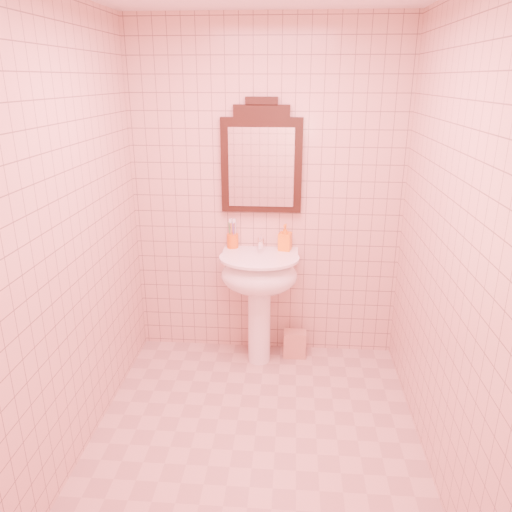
# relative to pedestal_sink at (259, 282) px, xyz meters

# --- Properties ---
(floor) EXTENTS (2.20, 2.20, 0.00)m
(floor) POSITION_rel_pedestal_sink_xyz_m (0.04, -0.87, -0.66)
(floor) COLOR #C5A08E
(floor) RESTS_ON ground
(back_wall) EXTENTS (2.00, 0.02, 2.50)m
(back_wall) POSITION_rel_pedestal_sink_xyz_m (0.04, 0.23, 0.59)
(back_wall) COLOR #D7A896
(back_wall) RESTS_ON floor
(pedestal_sink) EXTENTS (0.58, 0.58, 0.86)m
(pedestal_sink) POSITION_rel_pedestal_sink_xyz_m (0.00, 0.00, 0.00)
(pedestal_sink) COLOR white
(pedestal_sink) RESTS_ON floor
(faucet) EXTENTS (0.04, 0.16, 0.11)m
(faucet) POSITION_rel_pedestal_sink_xyz_m (0.00, 0.14, 0.26)
(faucet) COLOR white
(faucet) RESTS_ON pedestal_sink
(mirror) EXTENTS (0.58, 0.06, 0.81)m
(mirror) POSITION_rel_pedestal_sink_xyz_m (0.00, 0.20, 0.86)
(mirror) COLOR black
(mirror) RESTS_ON back_wall
(toothbrush_cup) EXTENTS (0.09, 0.09, 0.20)m
(toothbrush_cup) POSITION_rel_pedestal_sink_xyz_m (-0.22, 0.18, 0.26)
(toothbrush_cup) COLOR orange
(toothbrush_cup) RESTS_ON pedestal_sink
(soap_dispenser) EXTENTS (0.11, 0.11, 0.20)m
(soap_dispenser) POSITION_rel_pedestal_sink_xyz_m (0.18, 0.15, 0.30)
(soap_dispenser) COLOR orange
(soap_dispenser) RESTS_ON pedestal_sink
(towel) EXTENTS (0.17, 0.12, 0.21)m
(towel) POSITION_rel_pedestal_sink_xyz_m (0.27, 0.09, -0.56)
(towel) COLOR tan
(towel) RESTS_ON floor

